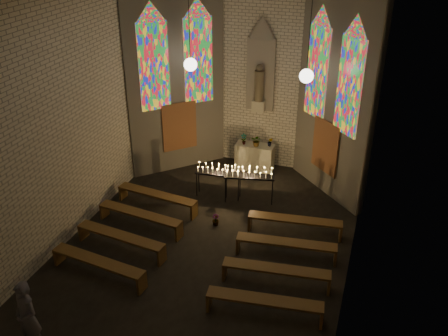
% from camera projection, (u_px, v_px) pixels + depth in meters
% --- Properties ---
extents(floor, '(12.00, 12.00, 0.00)m').
position_uv_depth(floor, '(203.00, 254.00, 14.22)').
color(floor, black).
rests_on(floor, ground).
extents(room, '(8.22, 12.43, 7.00)m').
position_uv_depth(room, '(239.00, 92.00, 15.30)').
color(room, beige).
rests_on(room, ground).
extents(altar, '(1.40, 0.60, 1.00)m').
position_uv_depth(altar, '(255.00, 157.00, 18.54)').
color(altar, '#BDB99A').
rests_on(altar, ground).
extents(flower_vase_left, '(0.26, 0.22, 0.41)m').
position_uv_depth(flower_vase_left, '(244.00, 139.00, 18.24)').
color(flower_vase_left, '#4C723F').
rests_on(flower_vase_left, altar).
extents(flower_vase_center, '(0.40, 0.35, 0.43)m').
position_uv_depth(flower_vase_center, '(257.00, 141.00, 18.10)').
color(flower_vase_center, '#4C723F').
rests_on(flower_vase_center, altar).
extents(flower_vase_right, '(0.19, 0.16, 0.34)m').
position_uv_depth(flower_vase_right, '(270.00, 142.00, 18.11)').
color(flower_vase_right, '#4C723F').
rests_on(flower_vase_right, altar).
extents(aisle_flower_pot, '(0.27, 0.27, 0.37)m').
position_uv_depth(aisle_flower_pot, '(216.00, 220.00, 15.41)').
color(aisle_flower_pot, '#4C723F').
rests_on(aisle_flower_pot, ground).
extents(votive_stand_left, '(1.56, 0.51, 1.13)m').
position_uv_depth(votive_stand_left, '(218.00, 171.00, 16.56)').
color(votive_stand_left, black).
rests_on(votive_stand_left, ground).
extents(votive_stand_right, '(1.69, 0.73, 1.21)m').
position_uv_depth(votive_stand_right, '(249.00, 174.00, 16.25)').
color(votive_stand_right, black).
rests_on(votive_stand_right, ground).
extents(pew_left_0, '(2.82, 0.73, 0.54)m').
position_uv_depth(pew_left_0, '(157.00, 196.00, 16.18)').
color(pew_left_0, '#4E3516').
rests_on(pew_left_0, ground).
extents(pew_right_0, '(2.82, 0.73, 0.54)m').
position_uv_depth(pew_right_0, '(295.00, 221.00, 14.89)').
color(pew_right_0, '#4E3516').
rests_on(pew_right_0, ground).
extents(pew_left_1, '(2.82, 0.73, 0.54)m').
position_uv_depth(pew_left_1, '(140.00, 215.00, 15.18)').
color(pew_left_1, '#4E3516').
rests_on(pew_left_1, ground).
extents(pew_right_1, '(2.82, 0.73, 0.54)m').
position_uv_depth(pew_right_1, '(286.00, 244.00, 13.89)').
color(pew_right_1, '#4E3516').
rests_on(pew_right_1, ground).
extents(pew_left_2, '(2.82, 0.73, 0.54)m').
position_uv_depth(pew_left_2, '(121.00, 238.00, 14.17)').
color(pew_left_2, '#4E3516').
rests_on(pew_left_2, ground).
extents(pew_right_2, '(2.82, 0.73, 0.54)m').
position_uv_depth(pew_right_2, '(276.00, 271.00, 12.89)').
color(pew_right_2, '#4E3516').
rests_on(pew_right_2, ground).
extents(pew_left_3, '(2.82, 0.73, 0.54)m').
position_uv_depth(pew_left_3, '(98.00, 263.00, 13.17)').
color(pew_left_3, '#4E3516').
rests_on(pew_left_3, ground).
extents(pew_right_3, '(2.82, 0.73, 0.54)m').
position_uv_depth(pew_right_3, '(265.00, 302.00, 11.88)').
color(pew_right_3, '#4E3516').
rests_on(pew_right_3, ground).
extents(visitor, '(0.77, 0.61, 1.83)m').
position_uv_depth(visitor, '(27.00, 318.00, 10.77)').
color(visitor, '#4E4C57').
rests_on(visitor, ground).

